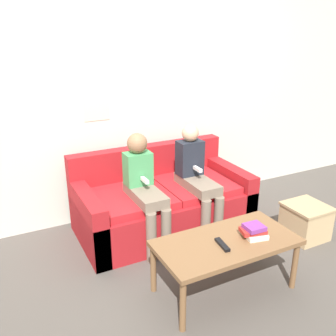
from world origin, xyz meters
The scene contains 9 objects.
ground_plane centered at (0.00, 0.00, 0.00)m, with size 10.00×10.00×0.00m, color #4C4742.
wall_back centered at (0.00, 1.06, 1.30)m, with size 8.00×0.06×2.60m.
couch centered at (0.00, 0.54, 0.26)m, with size 1.65×0.85×0.77m.
coffee_table centered at (0.00, -0.54, 0.38)m, with size 1.05×0.53×0.43m.
person_left centered at (-0.27, 0.34, 0.58)m, with size 0.24×0.58×1.02m.
person_right centered at (0.27, 0.34, 0.58)m, with size 0.24×0.58×1.04m.
tv_remote centered at (-0.07, -0.58, 0.44)m, with size 0.06×0.17×0.02m.
book_stack centered at (0.21, -0.59, 0.47)m, with size 0.21×0.18×0.10m.
storage_box centered at (1.13, -0.25, 0.17)m, with size 0.37×0.38×0.33m.
Camera 1 is at (-1.46, -2.46, 1.89)m, focal length 40.00 mm.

